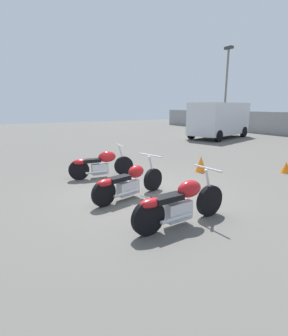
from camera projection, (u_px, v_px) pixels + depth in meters
The scene contains 8 objects.
ground_plane at pixel (141, 194), 6.34m from camera, with size 60.00×60.00×0.00m, color #5B5954.
light_pole_right at pixel (226, 82), 21.34m from camera, with size 0.70×0.35×6.69m.
motorcycle_slot_0 at pixel (101, 164), 7.75m from camera, with size 0.63×1.95×0.95m.
motorcycle_slot_1 at pixel (129, 182), 5.98m from camera, with size 0.85×2.05×0.94m.
motorcycle_slot_2 at pixel (180, 203), 4.62m from camera, with size 0.66×2.05×0.98m.
parked_van at pixel (219, 119), 17.22m from camera, with size 3.22×5.08×2.29m.
traffic_cone_near at pixel (286, 167), 8.35m from camera, with size 0.31×0.31×0.36m.
traffic_cone_far at pixel (201, 164), 8.49m from camera, with size 0.35×0.35×0.51m.
Camera 1 is at (5.24, -2.98, 2.09)m, focal length 28.00 mm.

